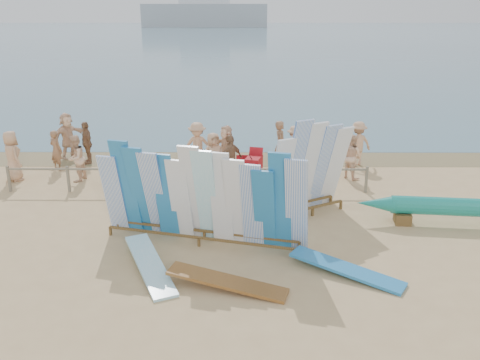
{
  "coord_description": "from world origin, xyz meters",
  "views": [
    {
      "loc": [
        1.85,
        -13.12,
        5.82
      ],
      "look_at": [
        1.78,
        1.04,
        1.08
      ],
      "focal_mm": 38.0,
      "sensor_mm": 36.0,
      "label": 1
    }
  ],
  "objects_px": {
    "beachgoer_2": "(76,158)",
    "beachgoer_7": "(280,145)",
    "beachgoer_8": "(351,156)",
    "beachgoer_6": "(213,156)",
    "beach_chair_left": "(198,176)",
    "flat_board_a": "(150,272)",
    "beachgoer_11": "(68,136)",
    "flat_board_d": "(346,275)",
    "outrigger_canoe": "(462,208)",
    "beachgoer_5": "(226,147)",
    "beachgoer_extra_1": "(87,143)",
    "beach_chair_right": "(244,174)",
    "beachgoer_1": "(56,150)",
    "stroller": "(254,168)",
    "beachgoer_0": "(12,156)",
    "beachgoer_3": "(197,146)",
    "main_surfboard_rack": "(201,199)",
    "side_surfboard_rack": "(309,171)",
    "flat_board_c": "(227,288)",
    "beachgoer_4": "(231,160)",
    "beachgoer_extra_0": "(358,144)",
    "vendor_table": "(251,214)",
    "beachgoer_9": "(295,147)"
  },
  "relations": [
    {
      "from": "outrigger_canoe",
      "to": "beachgoer_extra_1",
      "type": "relative_size",
      "value": 3.45
    },
    {
      "from": "beachgoer_6",
      "to": "beachgoer_3",
      "type": "xyz_separation_m",
      "value": [
        -0.66,
        1.04,
        0.08
      ]
    },
    {
      "from": "outrigger_canoe",
      "to": "beachgoer_5",
      "type": "xyz_separation_m",
      "value": [
        -6.82,
        5.57,
        0.31
      ]
    },
    {
      "from": "outrigger_canoe",
      "to": "stroller",
      "type": "bearing_deg",
      "value": 151.82
    },
    {
      "from": "main_surfboard_rack",
      "to": "beachgoer_9",
      "type": "distance_m",
      "value": 7.34
    },
    {
      "from": "beachgoer_11",
      "to": "side_surfboard_rack",
      "type": "bearing_deg",
      "value": -88.27
    },
    {
      "from": "main_surfboard_rack",
      "to": "beachgoer_4",
      "type": "xyz_separation_m",
      "value": [
        0.65,
        4.76,
        -0.33
      ]
    },
    {
      "from": "main_surfboard_rack",
      "to": "beachgoer_5",
      "type": "bearing_deg",
      "value": 101.67
    },
    {
      "from": "outrigger_canoe",
      "to": "beachgoer_4",
      "type": "height_order",
      "value": "beachgoer_4"
    },
    {
      "from": "beachgoer_3",
      "to": "main_surfboard_rack",
      "type": "bearing_deg",
      "value": -80.73
    },
    {
      "from": "beach_chair_left",
      "to": "beachgoer_7",
      "type": "bearing_deg",
      "value": 48.3
    },
    {
      "from": "beachgoer_11",
      "to": "beachgoer_3",
      "type": "height_order",
      "value": "beachgoer_11"
    },
    {
      "from": "outrigger_canoe",
      "to": "beach_chair_right",
      "type": "distance_m",
      "value": 7.29
    },
    {
      "from": "beach_chair_left",
      "to": "beachgoer_7",
      "type": "relative_size",
      "value": 0.46
    },
    {
      "from": "beachgoer_6",
      "to": "beachgoer_7",
      "type": "xyz_separation_m",
      "value": [
        2.49,
        1.23,
        0.08
      ]
    },
    {
      "from": "outrigger_canoe",
      "to": "flat_board_a",
      "type": "bearing_deg",
      "value": -155.5
    },
    {
      "from": "beach_chair_left",
      "to": "stroller",
      "type": "relative_size",
      "value": 0.74
    },
    {
      "from": "main_surfboard_rack",
      "to": "beachgoer_11",
      "type": "xyz_separation_m",
      "value": [
        -6.13,
        8.15,
        -0.29
      ]
    },
    {
      "from": "side_surfboard_rack",
      "to": "beachgoer_4",
      "type": "relative_size",
      "value": 1.67
    },
    {
      "from": "flat_board_a",
      "to": "beachgoer_11",
      "type": "relative_size",
      "value": 1.44
    },
    {
      "from": "vendor_table",
      "to": "beachgoer_7",
      "type": "relative_size",
      "value": 0.53
    },
    {
      "from": "beachgoer_1",
      "to": "beachgoer_5",
      "type": "height_order",
      "value": "beachgoer_5"
    },
    {
      "from": "outrigger_canoe",
      "to": "beachgoer_2",
      "type": "relative_size",
      "value": 3.49
    },
    {
      "from": "beachgoer_1",
      "to": "beachgoer_extra_0",
      "type": "distance_m",
      "value": 11.62
    },
    {
      "from": "main_surfboard_rack",
      "to": "stroller",
      "type": "distance_m",
      "value": 5.4
    },
    {
      "from": "beachgoer_8",
      "to": "beachgoer_9",
      "type": "xyz_separation_m",
      "value": [
        -1.94,
        1.16,
        0.03
      ]
    },
    {
      "from": "beach_chair_right",
      "to": "beachgoer_4",
      "type": "distance_m",
      "value": 0.86
    },
    {
      "from": "main_surfboard_rack",
      "to": "beachgoer_4",
      "type": "distance_m",
      "value": 4.82
    },
    {
      "from": "beachgoer_8",
      "to": "beachgoer_6",
      "type": "bearing_deg",
      "value": 50.59
    },
    {
      "from": "beachgoer_6",
      "to": "beachgoer_0",
      "type": "xyz_separation_m",
      "value": [
        -7.15,
        -0.24,
        0.05
      ]
    },
    {
      "from": "flat_board_a",
      "to": "beachgoer_0",
      "type": "relative_size",
      "value": 1.49
    },
    {
      "from": "flat_board_d",
      "to": "beach_chair_left",
      "type": "bearing_deg",
      "value": 63.1
    },
    {
      "from": "flat_board_c",
      "to": "beachgoer_4",
      "type": "distance_m",
      "value": 7.13
    },
    {
      "from": "flat_board_d",
      "to": "beachgoer_extra_1",
      "type": "height_order",
      "value": "beachgoer_extra_1"
    },
    {
      "from": "beachgoer_extra_0",
      "to": "beachgoer_8",
      "type": "bearing_deg",
      "value": 52.06
    },
    {
      "from": "main_surfboard_rack",
      "to": "beachgoer_0",
      "type": "height_order",
      "value": "main_surfboard_rack"
    },
    {
      "from": "beachgoer_2",
      "to": "beachgoer_7",
      "type": "height_order",
      "value": "beachgoer_7"
    },
    {
      "from": "beach_chair_right",
      "to": "beachgoer_1",
      "type": "height_order",
      "value": "beachgoer_1"
    },
    {
      "from": "beachgoer_11",
      "to": "beach_chair_left",
      "type": "bearing_deg",
      "value": -84.32
    },
    {
      "from": "beach_chair_left",
      "to": "beach_chair_right",
      "type": "distance_m",
      "value": 1.65
    },
    {
      "from": "vendor_table",
      "to": "beachgoer_1",
      "type": "bearing_deg",
      "value": 121.41
    },
    {
      "from": "beachgoer_0",
      "to": "beachgoer_extra_1",
      "type": "xyz_separation_m",
      "value": [
        2.01,
        2.16,
        -0.06
      ]
    },
    {
      "from": "beachgoer_2",
      "to": "beachgoer_0",
      "type": "distance_m",
      "value": 2.28
    },
    {
      "from": "side_surfboard_rack",
      "to": "beachgoer_3",
      "type": "xyz_separation_m",
      "value": [
        -3.68,
        4.38,
        -0.42
      ]
    },
    {
      "from": "side_surfboard_rack",
      "to": "beachgoer_3",
      "type": "bearing_deg",
      "value": 99.78
    },
    {
      "from": "stroller",
      "to": "beachgoer_0",
      "type": "relative_size",
      "value": 0.64
    },
    {
      "from": "beachgoer_9",
      "to": "beachgoer_3",
      "type": "distance_m",
      "value": 3.72
    },
    {
      "from": "beach_chair_left",
      "to": "beach_chair_right",
      "type": "bearing_deg",
      "value": 24.53
    },
    {
      "from": "beachgoer_2",
      "to": "beachgoer_extra_1",
      "type": "distance_m",
      "value": 2.24
    },
    {
      "from": "vendor_table",
      "to": "beachgoer_4",
      "type": "distance_m",
      "value": 3.69
    }
  ]
}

